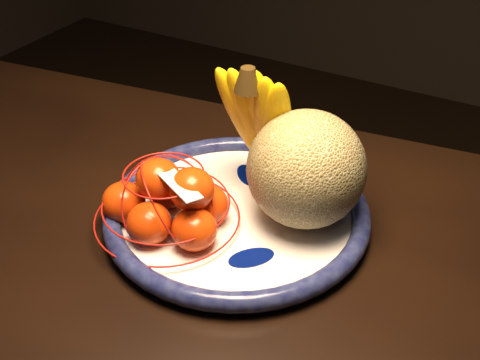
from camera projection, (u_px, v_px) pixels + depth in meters
The scene contains 6 objects.
dining_table at pixel (69, 254), 0.97m from camera, with size 1.53×1.03×0.72m.
fruit_bowl at pixel (237, 213), 0.91m from camera, with size 0.40×0.40×0.03m.
cantaloupe at pixel (306, 169), 0.85m from camera, with size 0.17×0.17×0.17m, color olive.
banana_bunch at pixel (262, 119), 0.91m from camera, with size 0.16×0.14×0.24m.
mandarin_bag at pixel (169, 203), 0.86m from camera, with size 0.25×0.25×0.13m.
price_tag at pixel (180, 186), 0.81m from camera, with size 0.07×0.03×0.00m, color white.
Camera 1 is at (0.53, -0.38, 1.30)m, focal length 45.00 mm.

